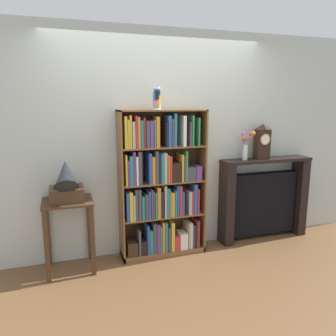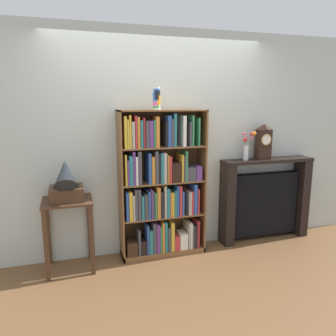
{
  "view_description": "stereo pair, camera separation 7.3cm",
  "coord_description": "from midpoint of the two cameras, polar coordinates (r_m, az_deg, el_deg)",
  "views": [
    {
      "loc": [
        -1.07,
        -3.41,
        1.78
      ],
      "look_at": [
        0.07,
        0.11,
        1.04
      ],
      "focal_mm": 35.08,
      "sensor_mm": 36.0,
      "label": 1
    },
    {
      "loc": [
        -1.01,
        -3.43,
        1.78
      ],
      "look_at": [
        0.07,
        0.11,
        1.04
      ],
      "focal_mm": 35.08,
      "sensor_mm": 36.0,
      "label": 2
    }
  ],
  "objects": [
    {
      "name": "ground_plane",
      "position": [
        4.0,
        -1.0,
        -15.24
      ],
      "size": [
        8.21,
        6.4,
        0.02
      ],
      "primitive_type": "cube",
      "color": "brown"
    },
    {
      "name": "wall_back",
      "position": [
        3.93,
        0.04,
        4.36
      ],
      "size": [
        5.21,
        0.08,
        2.6
      ],
      "primitive_type": "cube",
      "color": "beige",
      "rests_on": "ground"
    },
    {
      "name": "bookshelf",
      "position": [
        3.79,
        -1.86,
        -3.92
      ],
      "size": [
        0.99,
        0.29,
        1.7
      ],
      "color": "brown",
      "rests_on": "ground"
    },
    {
      "name": "cup_stack",
      "position": [
        3.61,
        -2.58,
        11.98
      ],
      "size": [
        0.08,
        0.08,
        0.24
      ],
      "color": "white",
      "rests_on": "bookshelf"
    },
    {
      "name": "side_table_left",
      "position": [
        3.66,
        -17.46,
        -8.72
      ],
      "size": [
        0.51,
        0.44,
        0.78
      ],
      "color": "#472D1C",
      "rests_on": "ground"
    },
    {
      "name": "gramophone",
      "position": [
        3.49,
        -17.84,
        -2.67
      ],
      "size": [
        0.34,
        0.45,
        0.5
      ],
      "color": "#472D1C",
      "rests_on": "side_table_left"
    },
    {
      "name": "fireplace_mantel",
      "position": [
        4.5,
        15.75,
        -5.25
      ],
      "size": [
        1.22,
        0.25,
        1.07
      ],
      "color": "black",
      "rests_on": "ground"
    },
    {
      "name": "mantel_clock",
      "position": [
        4.28,
        15.6,
        4.48
      ],
      "size": [
        0.18,
        0.12,
        0.44
      ],
      "color": "black",
      "rests_on": "fireplace_mantel"
    },
    {
      "name": "flower_vase",
      "position": [
        4.16,
        12.98,
        3.74
      ],
      "size": [
        0.16,
        0.16,
        0.36
      ],
      "color": "silver",
      "rests_on": "fireplace_mantel"
    }
  ]
}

